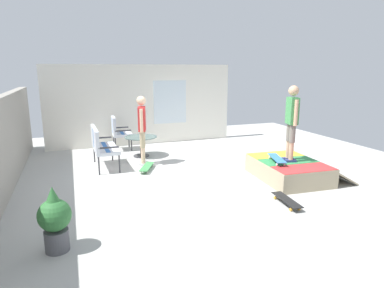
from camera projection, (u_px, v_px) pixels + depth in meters
name	position (u px, v px, depth m)	size (l,w,h in m)	color
ground_plane	(199.00, 178.00, 7.67)	(12.00, 12.00, 0.10)	#B2B2AD
house_facade	(143.00, 105.00, 10.69)	(0.23, 6.00, 2.56)	white
skate_ramp	(289.00, 170.00, 7.41)	(1.83, 1.94, 0.42)	tan
patio_bench	(101.00, 144.00, 8.15)	(1.26, 0.57, 1.02)	#38383D
patio_chair_near_house	(118.00, 130.00, 9.96)	(0.63, 0.57, 1.02)	#38383D
patio_table	(141.00, 142.00, 9.27)	(0.90, 0.90, 0.57)	#38383D
person_watching	(142.00, 125.00, 8.34)	(0.47, 0.30, 1.76)	silver
person_skater	(292.00, 118.00, 7.13)	(0.47, 0.30, 1.66)	navy
skateboard_by_bench	(147.00, 167.00, 8.06)	(0.81, 0.53, 0.10)	#3F8C4C
skateboard_spare	(287.00, 200.00, 6.02)	(0.82, 0.28, 0.10)	black
skateboard_on_ramp	(277.00, 158.00, 7.22)	(0.82, 0.43, 0.10)	#3372B2
potted_plant	(55.00, 219.00, 4.41)	(0.44, 0.44, 0.92)	#515156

